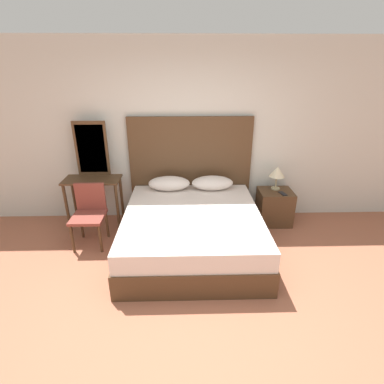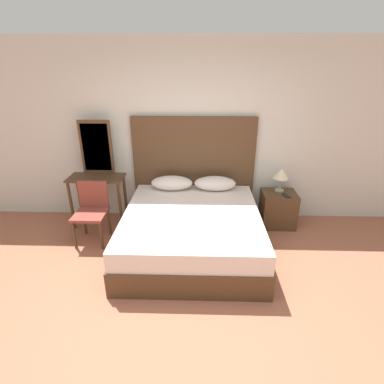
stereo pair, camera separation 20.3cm
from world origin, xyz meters
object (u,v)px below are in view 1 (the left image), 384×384
Objects in this scene: vanity_desk at (93,190)px; chair at (89,211)px; bed at (192,232)px; nightstand at (274,207)px; table_lamp at (277,172)px; phone_on_nightstand at (283,194)px; phone_on_bed at (209,211)px.

chair is at bearing -83.63° from vanity_desk.
bed is 2.36× the size of vanity_desk.
table_lamp reaches higher than nightstand.
bed is 3.57× the size of nightstand.
vanity_desk is at bearing 178.62° from phone_on_nightstand.
table_lamp reaches higher than phone_on_bed.
bed reaches higher than phone_on_nightstand.
vanity_desk reaches higher than phone_on_bed.
table_lamp is (0.01, 0.09, 0.54)m from nightstand.
table_lamp is 0.43× the size of chair.
phone_on_bed is 1.30m from phone_on_nightstand.
vanity_desk is (-2.76, -0.04, 0.34)m from nightstand.
table_lamp is 2.79m from chair.
chair is (-1.62, 0.23, -0.08)m from phone_on_bed.
chair is (-1.40, 0.25, 0.21)m from bed.
chair is (0.05, -0.44, -0.12)m from vanity_desk.
nightstand is (1.31, 0.73, -0.01)m from bed.
vanity_desk is at bearing 96.37° from chair.
phone_on_bed is 1.64m from chair.
nightstand is 1.49× the size of table_lamp.
phone_on_nightstand is (1.16, 0.60, -0.02)m from phone_on_bed.
table_lamp reaches higher than phone_on_nightstand.
chair is at bearing -168.26° from table_lamp.
phone_on_nightstand is at bearing -57.35° from nightstand.
vanity_desk is at bearing 154.68° from bed.
chair reaches higher than vanity_desk.
phone_on_nightstand is at bearing -1.38° from vanity_desk.
nightstand is 2.76m from chair.
nightstand is (1.09, 0.70, -0.30)m from phone_on_bed.
nightstand is 0.66× the size of vanity_desk.
nightstand is 3.32× the size of phone_on_nightstand.
phone_on_nightstand reaches higher than nightstand.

